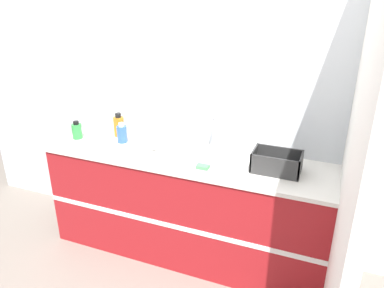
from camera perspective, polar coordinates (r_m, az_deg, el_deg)
ground_plane at (r=3.15m, az=-2.89°, el=-18.76°), size 12.00×12.00×0.00m
wall_back at (r=3.00m, az=1.33°, el=7.62°), size 4.63×0.06×2.60m
wall_right at (r=2.53m, az=23.71°, el=2.64°), size 0.06×2.56×2.60m
counter_cabinet at (r=3.08m, az=-0.88°, el=-9.33°), size 2.25×0.58×0.89m
sink at (r=2.87m, az=2.39°, el=-1.46°), size 0.56×0.34×0.28m
paper_towel_roll at (r=2.96m, az=-6.20°, el=1.51°), size 0.12×0.12×0.25m
dish_rack at (r=2.68m, az=12.75°, el=-2.99°), size 0.34×0.21×0.15m
bottle_green at (r=3.32m, az=-17.13°, el=1.94°), size 0.08×0.08×0.15m
bottle_blue at (r=3.14m, az=-10.62°, el=1.56°), size 0.08×0.08×0.17m
bottle_amber at (r=3.28m, az=-11.08°, el=2.73°), size 0.09×0.09×0.20m
sponge at (r=2.67m, az=1.64°, el=-3.50°), size 0.09×0.06×0.02m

